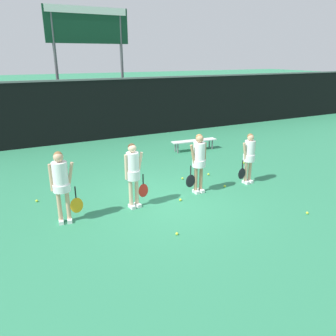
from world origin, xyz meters
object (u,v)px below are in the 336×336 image
object	(u,v)px
tennis_ball_4	(37,201)
player_1	(133,170)
player_0	(61,181)
scoreboard	(88,36)
tennis_ball_0	(208,174)
tennis_ball_1	(177,234)
bench_courtside	(194,142)
tennis_ball_7	(244,163)
tennis_ball_6	(182,178)
player_2	(199,158)
tennis_ball_3	(225,186)
tennis_ball_5	(307,213)
tennis_ball_2	(180,200)
player_3	(249,155)

from	to	relation	value
tennis_ball_4	player_1	bearing A→B (deg)	-33.23
player_1	player_0	bearing A→B (deg)	173.27
scoreboard	tennis_ball_0	world-z (taller)	scoreboard
tennis_ball_1	tennis_ball_4	distance (m)	4.23
bench_courtside	player_1	bearing A→B (deg)	-132.21
scoreboard	tennis_ball_4	size ratio (longest dim) A/B	86.54
tennis_ball_7	scoreboard	bearing A→B (deg)	115.57
tennis_ball_6	tennis_ball_7	world-z (taller)	tennis_ball_7
player_2	tennis_ball_1	world-z (taller)	player_2
tennis_ball_3	tennis_ball_5	xyz separation A→B (m)	(0.80, -2.44, -0.00)
player_0	tennis_ball_2	size ratio (longest dim) A/B	24.91
tennis_ball_1	player_3	bearing A→B (deg)	27.40
player_1	player_3	world-z (taller)	player_1
tennis_ball_7	tennis_ball_4	bearing A→B (deg)	-179.18
tennis_ball_4	scoreboard	bearing A→B (deg)	64.27
scoreboard	tennis_ball_1	distance (m)	12.00
player_2	tennis_ball_5	distance (m)	3.20
player_1	tennis_ball_3	world-z (taller)	player_1
tennis_ball_1	tennis_ball_3	bearing A→B (deg)	34.57
scoreboard	tennis_ball_1	world-z (taller)	scoreboard
tennis_ball_4	tennis_ball_6	bearing A→B (deg)	-3.80
scoreboard	player_2	xyz separation A→B (m)	(0.65, -9.11, -3.66)
player_1	tennis_ball_5	size ratio (longest dim) A/B	26.60
player_3	tennis_ball_6	xyz separation A→B (m)	(-1.68, 1.19, -0.90)
player_0	tennis_ball_2	world-z (taller)	player_0
player_2	tennis_ball_4	world-z (taller)	player_2
player_3	player_0	bearing A→B (deg)	174.84
tennis_ball_4	player_3	bearing A→B (deg)	-13.62
tennis_ball_6	scoreboard	bearing A→B (deg)	95.49
tennis_ball_0	tennis_ball_3	distance (m)	1.13
tennis_ball_6	tennis_ball_1	bearing A→B (deg)	-121.26
player_0	tennis_ball_7	size ratio (longest dim) A/B	25.25
player_1	tennis_ball_2	bearing A→B (deg)	-17.94
tennis_ball_2	tennis_ball_7	world-z (taller)	same
tennis_ball_4	tennis_ball_0	bearing A→B (deg)	-3.71
tennis_ball_6	tennis_ball_5	bearing A→B (deg)	-65.60
tennis_ball_1	player_1	bearing A→B (deg)	100.25
scoreboard	tennis_ball_3	world-z (taller)	scoreboard
tennis_ball_2	tennis_ball_7	size ratio (longest dim) A/B	1.01
player_0	tennis_ball_0	bearing A→B (deg)	21.30
tennis_ball_4	tennis_ball_2	bearing A→B (deg)	-25.94
tennis_ball_1	tennis_ball_6	distance (m)	3.53
player_3	tennis_ball_4	size ratio (longest dim) A/B	23.06
tennis_ball_3	tennis_ball_1	bearing A→B (deg)	-145.43
player_0	player_3	distance (m)	5.65
player_0	tennis_ball_3	world-z (taller)	player_0
tennis_ball_4	tennis_ball_5	bearing A→B (deg)	-32.65
tennis_ball_5	tennis_ball_4	bearing A→B (deg)	147.35
tennis_ball_2	tennis_ball_6	size ratio (longest dim) A/B	1.05
bench_courtside	player_1	size ratio (longest dim) A/B	1.15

